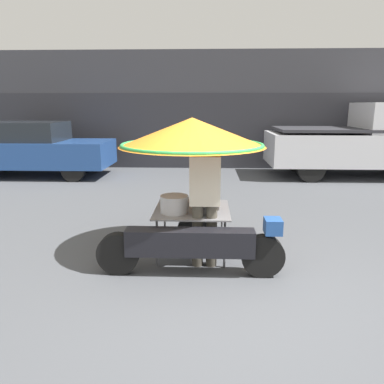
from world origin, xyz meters
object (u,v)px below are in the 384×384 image
object	(u,v)px
vendor_person	(205,196)
pickup_truck	(364,142)
vendor_motorcycle_cart	(192,150)
parked_car	(34,149)

from	to	relation	value
vendor_person	pickup_truck	bearing A→B (deg)	54.65
vendor_motorcycle_cart	parked_car	size ratio (longest dim) A/B	0.53
vendor_person	pickup_truck	world-z (taller)	pickup_truck
vendor_motorcycle_cart	pickup_truck	bearing A→B (deg)	52.24
pickup_truck	vendor_person	bearing A→B (deg)	-125.35
vendor_person	parked_car	size ratio (longest dim) A/B	0.39
vendor_person	vendor_motorcycle_cart	bearing A→B (deg)	119.07
vendor_motorcycle_cart	parked_car	xyz separation A→B (m)	(-4.81, 5.74, -0.68)
vendor_motorcycle_cart	vendor_person	world-z (taller)	vendor_motorcycle_cart
parked_car	pickup_truck	bearing A→B (deg)	1.75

